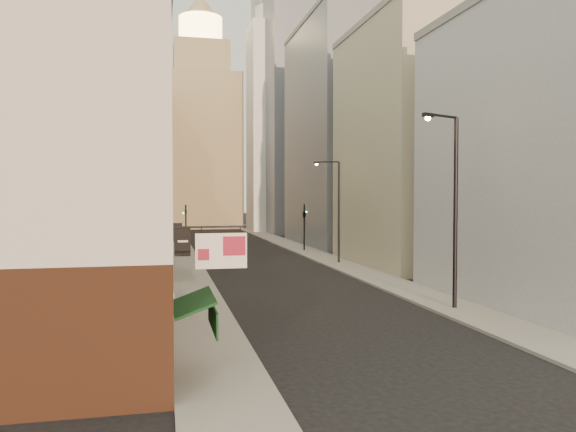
# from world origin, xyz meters

# --- Properties ---
(ground) EXTENTS (360.00, 360.00, 0.00)m
(ground) POSITION_xyz_m (0.00, 0.00, 0.00)
(ground) COLOR black
(ground) RESTS_ON ground
(sidewalk_left) EXTENTS (3.00, 140.00, 0.15)m
(sidewalk_left) POSITION_xyz_m (-6.50, 55.00, 0.07)
(sidewalk_left) COLOR gray
(sidewalk_left) RESTS_ON ground
(sidewalk_right) EXTENTS (3.00, 140.00, 0.15)m
(sidewalk_right) POSITION_xyz_m (6.50, 55.00, 0.07)
(sidewalk_right) COLOR gray
(sidewalk_right) RESTS_ON ground
(near_building_left) EXTENTS (8.30, 23.04, 12.30)m
(near_building_left) POSITION_xyz_m (-10.99, 9.00, 6.02)
(near_building_left) COLOR #572F1C
(near_building_left) RESTS_ON ground
(left_bldg_beige) EXTENTS (8.00, 12.00, 16.00)m
(left_bldg_beige) POSITION_xyz_m (-12.00, 26.00, 8.00)
(left_bldg_beige) COLOR tan
(left_bldg_beige) RESTS_ON ground
(left_bldg_grey) EXTENTS (8.00, 16.00, 20.00)m
(left_bldg_grey) POSITION_xyz_m (-12.00, 42.00, 10.00)
(left_bldg_grey) COLOR #99989E
(left_bldg_grey) RESTS_ON ground
(left_bldg_tan) EXTENTS (8.00, 18.00, 17.00)m
(left_bldg_tan) POSITION_xyz_m (-12.00, 60.00, 8.50)
(left_bldg_tan) COLOR #8E7D57
(left_bldg_tan) RESTS_ON ground
(left_bldg_wingrid) EXTENTS (8.00, 20.00, 24.00)m
(left_bldg_wingrid) POSITION_xyz_m (-12.00, 80.00, 12.00)
(left_bldg_wingrid) COLOR gray
(left_bldg_wingrid) RESTS_ON ground
(right_bldg_grey) EXTENTS (8.00, 16.00, 16.00)m
(right_bldg_grey) POSITION_xyz_m (12.00, 12.00, 8.00)
(right_bldg_grey) COLOR #99989E
(right_bldg_grey) RESTS_ON ground
(right_bldg_beige) EXTENTS (8.00, 16.00, 20.00)m
(right_bldg_beige) POSITION_xyz_m (12.00, 30.00, 10.00)
(right_bldg_beige) COLOR tan
(right_bldg_beige) RESTS_ON ground
(right_bldg_wingrid) EXTENTS (8.00, 20.00, 26.00)m
(right_bldg_wingrid) POSITION_xyz_m (12.00, 50.00, 13.00)
(right_bldg_wingrid) COLOR gray
(right_bldg_wingrid) RESTS_ON ground
(highrise) EXTENTS (21.00, 23.00, 51.20)m
(highrise) POSITION_xyz_m (18.00, 78.00, 25.66)
(highrise) COLOR gray
(highrise) RESTS_ON ground
(clock_tower) EXTENTS (14.00, 14.00, 44.90)m
(clock_tower) POSITION_xyz_m (-1.00, 92.00, 17.63)
(clock_tower) COLOR #8E7D57
(clock_tower) RESTS_ON ground
(white_tower) EXTENTS (8.00, 8.00, 41.50)m
(white_tower) POSITION_xyz_m (10.00, 78.00, 18.61)
(white_tower) COLOR silver
(white_tower) RESTS_ON ground
(streetlamp_near) EXTENTS (2.44, 1.20, 9.89)m
(streetlamp_near) POSITION_xyz_m (6.08, 11.49, 5.65)
(streetlamp_near) COLOR black
(streetlamp_near) RESTS_ON ground
(streetlamp_mid) EXTENTS (2.16, 1.13, 8.85)m
(streetlamp_mid) POSITION_xyz_m (6.35, 31.71, 5.06)
(streetlamp_mid) COLOR black
(streetlamp_mid) RESTS_ON ground
(traffic_light_left) EXTENTS (0.61, 0.56, 5.00)m
(traffic_light_left) POSITION_xyz_m (-6.01, 41.28, 3.67)
(traffic_light_left) COLOR black
(traffic_light_left) RESTS_ON ground
(traffic_light_right) EXTENTS (0.62, 0.57, 5.00)m
(traffic_light_right) POSITION_xyz_m (6.36, 42.87, 3.77)
(traffic_light_right) COLOR black
(traffic_light_right) RESTS_ON ground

